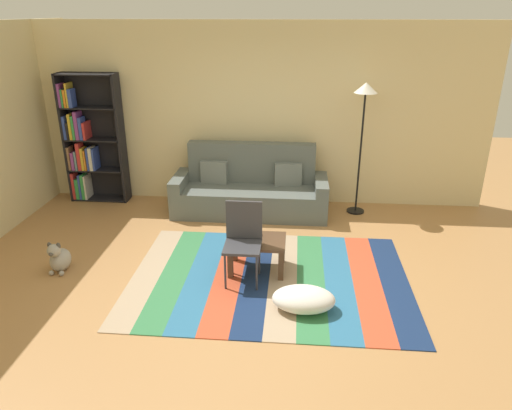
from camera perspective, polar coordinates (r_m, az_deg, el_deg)
ground_plane at (r=5.36m, az=-1.59°, el=-9.22°), size 14.00×14.00×0.00m
back_wall at (r=7.25m, az=0.60°, el=10.77°), size 6.80×0.10×2.70m
rug at (r=5.41m, az=1.62°, el=-8.83°), size 3.11×2.23×0.01m
couch at (r=7.04m, az=-0.68°, el=1.81°), size 2.26×0.80×1.00m
bookshelf at (r=7.78m, az=-19.62°, el=7.08°), size 0.90×0.28×1.97m
coffee_table at (r=5.43m, az=0.13°, el=-4.94°), size 0.65×0.48×0.38m
pouf at (r=4.86m, az=5.76°, el=-11.23°), size 0.63×0.42×0.24m
dog at (r=5.95m, az=-22.63°, el=-5.95°), size 0.22×0.35×0.40m
standing_lamp at (r=6.84m, az=12.94°, el=11.58°), size 0.32×0.32×1.91m
tv_remote at (r=5.44m, az=0.19°, el=-3.87°), size 0.10×0.15×0.02m
folding_chair at (r=5.18m, az=-1.54°, el=-3.68°), size 0.40×0.40×0.90m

